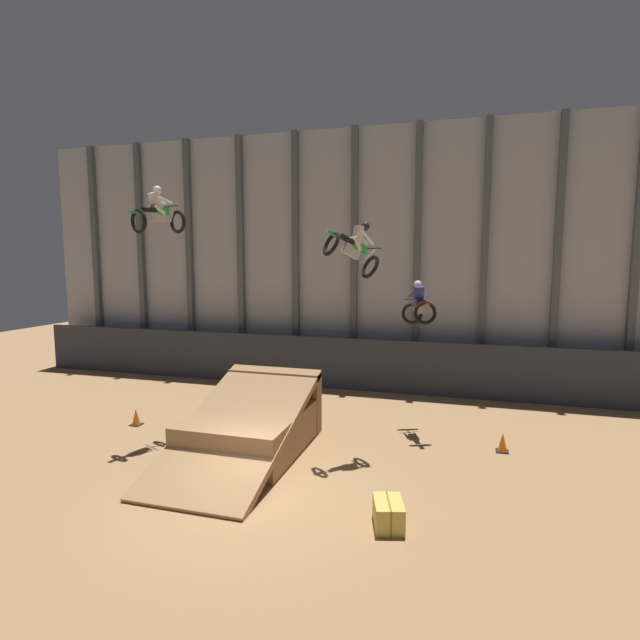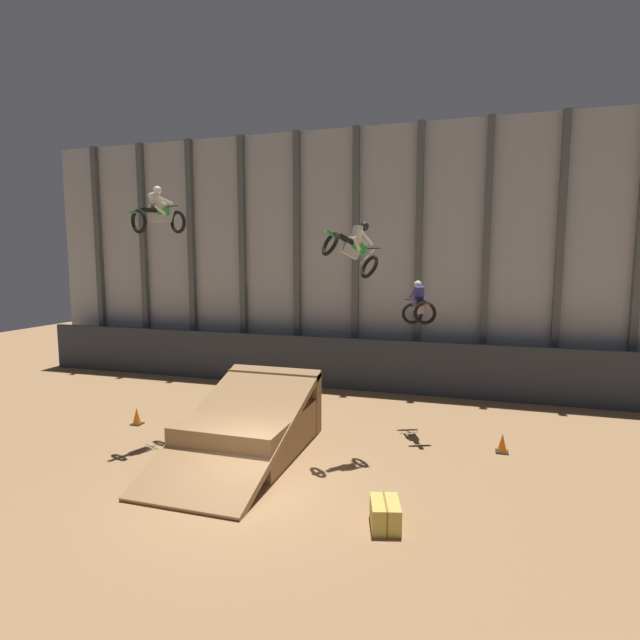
{
  "view_description": "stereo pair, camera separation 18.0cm",
  "coord_description": "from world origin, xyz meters",
  "px_view_note": "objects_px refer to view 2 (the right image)",
  "views": [
    {
      "loc": [
        4.89,
        -10.53,
        5.64
      ],
      "look_at": [
        0.17,
        5.45,
        3.62
      ],
      "focal_mm": 28.0,
      "sensor_mm": 36.0,
      "label": 1
    },
    {
      "loc": [
        5.06,
        -10.47,
        5.64
      ],
      "look_at": [
        0.17,
        5.45,
        3.62
      ],
      "focal_mm": 28.0,
      "sensor_mm": 36.0,
      "label": 2
    }
  ],
  "objects_px": {
    "rider_bike_left_air": "(158,214)",
    "rider_bike_right_air": "(418,306)",
    "dirt_ramp": "(252,424)",
    "traffic_cone_arena_edge": "(502,443)",
    "traffic_cone_near_ramp": "(137,416)",
    "hay_bale_trackside": "(385,514)",
    "rider_bike_center_air": "(353,248)"
  },
  "relations": [
    {
      "from": "traffic_cone_arena_edge",
      "to": "rider_bike_right_air",
      "type": "bearing_deg",
      "value": 153.85
    },
    {
      "from": "traffic_cone_near_ramp",
      "to": "rider_bike_right_air",
      "type": "bearing_deg",
      "value": 14.15
    },
    {
      "from": "dirt_ramp",
      "to": "rider_bike_right_air",
      "type": "relative_size",
      "value": 3.45
    },
    {
      "from": "rider_bike_center_air",
      "to": "rider_bike_right_air",
      "type": "height_order",
      "value": "rider_bike_center_air"
    },
    {
      "from": "hay_bale_trackside",
      "to": "traffic_cone_arena_edge",
      "type": "bearing_deg",
      "value": 63.0
    },
    {
      "from": "dirt_ramp",
      "to": "traffic_cone_arena_edge",
      "type": "height_order",
      "value": "dirt_ramp"
    },
    {
      "from": "rider_bike_center_air",
      "to": "traffic_cone_arena_edge",
      "type": "xyz_separation_m",
      "value": [
        4.26,
        1.19,
        -5.68
      ]
    },
    {
      "from": "rider_bike_right_air",
      "to": "traffic_cone_arena_edge",
      "type": "distance_m",
      "value": 4.86
    },
    {
      "from": "traffic_cone_arena_edge",
      "to": "dirt_ramp",
      "type": "bearing_deg",
      "value": -166.09
    },
    {
      "from": "dirt_ramp",
      "to": "rider_bike_right_air",
      "type": "xyz_separation_m",
      "value": [
        4.53,
        3.09,
        3.42
      ]
    },
    {
      "from": "rider_bike_center_air",
      "to": "traffic_cone_near_ramp",
      "type": "height_order",
      "value": "rider_bike_center_air"
    },
    {
      "from": "dirt_ramp",
      "to": "rider_bike_left_air",
      "type": "height_order",
      "value": "rider_bike_left_air"
    },
    {
      "from": "rider_bike_center_air",
      "to": "traffic_cone_near_ramp",
      "type": "distance_m",
      "value": 9.51
    },
    {
      "from": "dirt_ramp",
      "to": "traffic_cone_arena_edge",
      "type": "xyz_separation_m",
      "value": [
        7.19,
        1.78,
        -0.43
      ]
    },
    {
      "from": "rider_bike_right_air",
      "to": "hay_bale_trackside",
      "type": "distance_m",
      "value": 7.46
    },
    {
      "from": "rider_bike_left_air",
      "to": "rider_bike_right_air",
      "type": "xyz_separation_m",
      "value": [
        7.67,
        2.9,
        -2.9
      ]
    },
    {
      "from": "rider_bike_left_air",
      "to": "hay_bale_trackside",
      "type": "distance_m",
      "value": 10.84
    },
    {
      "from": "dirt_ramp",
      "to": "traffic_cone_arena_edge",
      "type": "distance_m",
      "value": 7.42
    },
    {
      "from": "rider_bike_right_air",
      "to": "hay_bale_trackside",
      "type": "relative_size",
      "value": 1.73
    },
    {
      "from": "traffic_cone_near_ramp",
      "to": "rider_bike_center_air",
      "type": "bearing_deg",
      "value": -1.24
    },
    {
      "from": "dirt_ramp",
      "to": "traffic_cone_arena_edge",
      "type": "relative_size",
      "value": 10.55
    },
    {
      "from": "rider_bike_center_air",
      "to": "traffic_cone_arena_edge",
      "type": "height_order",
      "value": "rider_bike_center_air"
    },
    {
      "from": "rider_bike_left_air",
      "to": "rider_bike_right_air",
      "type": "relative_size",
      "value": 1.02
    },
    {
      "from": "dirt_ramp",
      "to": "hay_bale_trackside",
      "type": "relative_size",
      "value": 5.96
    },
    {
      "from": "rider_bike_right_air",
      "to": "traffic_cone_arena_edge",
      "type": "height_order",
      "value": "rider_bike_right_air"
    },
    {
      "from": "traffic_cone_arena_edge",
      "to": "hay_bale_trackside",
      "type": "relative_size",
      "value": 0.57
    },
    {
      "from": "traffic_cone_near_ramp",
      "to": "rider_bike_left_air",
      "type": "bearing_deg",
      "value": -20.13
    },
    {
      "from": "dirt_ramp",
      "to": "rider_bike_center_air",
      "type": "bearing_deg",
      "value": 11.49
    },
    {
      "from": "rider_bike_right_air",
      "to": "traffic_cone_near_ramp",
      "type": "xyz_separation_m",
      "value": [
        -9.22,
        -2.33,
        -3.85
      ]
    },
    {
      "from": "rider_bike_left_air",
      "to": "traffic_cone_near_ramp",
      "type": "height_order",
      "value": "rider_bike_left_air"
    },
    {
      "from": "rider_bike_right_air",
      "to": "traffic_cone_arena_edge",
      "type": "xyz_separation_m",
      "value": [
        2.66,
        -1.31,
        -3.85
      ]
    },
    {
      "from": "traffic_cone_arena_edge",
      "to": "hay_bale_trackside",
      "type": "xyz_separation_m",
      "value": [
        -2.59,
        -5.09,
        -0.0
      ]
    }
  ]
}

